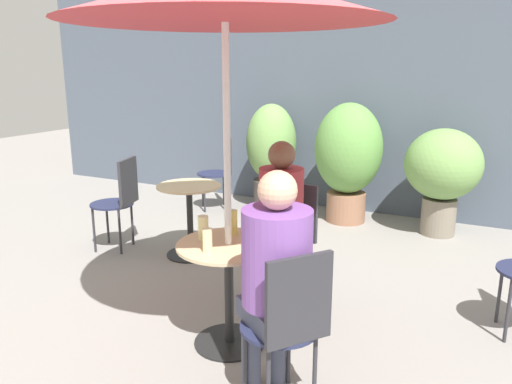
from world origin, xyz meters
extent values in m
plane|color=gray|center=(0.00, 0.00, 0.00)|extent=(20.00, 20.00, 0.00)
cube|color=#4C5666|center=(0.00, 3.54, 1.50)|extent=(10.00, 0.06, 3.00)
cylinder|color=black|center=(0.01, 0.02, 0.01)|extent=(0.48, 0.48, 0.01)
cylinder|color=black|center=(0.01, 0.02, 0.35)|extent=(0.06, 0.06, 0.67)
cylinder|color=#CCB284|center=(0.01, 0.02, 0.70)|extent=(0.67, 0.67, 0.02)
cylinder|color=black|center=(-1.12, 1.27, 0.01)|extent=(0.48, 0.48, 0.01)
cylinder|color=black|center=(-1.12, 1.27, 0.35)|extent=(0.06, 0.06, 0.67)
cylinder|color=#CCB284|center=(-1.12, 1.27, 0.70)|extent=(0.61, 0.61, 0.02)
cylinder|color=#232847|center=(0.56, -0.40, 0.47)|extent=(0.43, 0.43, 0.02)
cylinder|color=#2D2D33|center=(0.75, -0.37, 0.23)|extent=(0.02, 0.02, 0.46)
cylinder|color=#2D2D33|center=(0.36, -0.42, 0.23)|extent=(0.02, 0.02, 0.46)
cylinder|color=#2D2D33|center=(0.53, -0.20, 0.23)|extent=(0.02, 0.02, 0.46)
cube|color=#2D2D33|center=(0.71, -0.51, 0.71)|extent=(0.25, 0.30, 0.46)
cylinder|color=#232847|center=(0.10, 0.71, 0.47)|extent=(0.43, 0.43, 0.02)
cylinder|color=#2D2D33|center=(0.26, 0.82, 0.23)|extent=(0.02, 0.02, 0.46)
cylinder|color=#2D2D33|center=(-0.01, 0.86, 0.23)|extent=(0.02, 0.02, 0.46)
cylinder|color=#2D2D33|center=(0.22, 0.55, 0.23)|extent=(0.02, 0.02, 0.46)
cylinder|color=#2D2D33|center=(-0.05, 0.59, 0.23)|extent=(0.02, 0.02, 0.46)
cube|color=#2D2D33|center=(0.13, 0.90, 0.71)|extent=(0.36, 0.08, 0.46)
cylinder|color=#232847|center=(-1.91, 1.07, 0.47)|extent=(0.43, 0.43, 0.02)
cylinder|color=#2D2D33|center=(-1.75, 0.98, 0.23)|extent=(0.02, 0.02, 0.46)
cylinder|color=#2D2D33|center=(-1.82, 1.24, 0.23)|extent=(0.02, 0.02, 0.46)
cylinder|color=#2D2D33|center=(-2.01, 0.91, 0.23)|extent=(0.02, 0.02, 0.46)
cylinder|color=#2D2D33|center=(-2.08, 1.17, 0.23)|extent=(0.02, 0.02, 0.46)
cube|color=#2D2D33|center=(-1.73, 1.12, 0.71)|extent=(0.12, 0.36, 0.46)
cylinder|color=#2D2D33|center=(1.67, 0.85, 0.23)|extent=(0.02, 0.02, 0.46)
cylinder|color=#2D2D33|center=(1.61, 1.12, 0.23)|extent=(0.02, 0.02, 0.46)
cylinder|color=#232847|center=(-1.74, 2.77, 0.47)|extent=(0.43, 0.43, 0.02)
cylinder|color=#2D2D33|center=(-1.55, 2.74, 0.23)|extent=(0.02, 0.02, 0.46)
cylinder|color=#2D2D33|center=(-1.72, 2.97, 0.23)|extent=(0.02, 0.02, 0.46)
cylinder|color=#2D2D33|center=(-1.77, 2.58, 0.23)|extent=(0.02, 0.02, 0.46)
cylinder|color=#2D2D33|center=(-1.94, 2.80, 0.23)|extent=(0.02, 0.02, 0.46)
cube|color=#2D2D33|center=(-1.59, 2.89, 0.71)|extent=(0.24, 0.31, 0.46)
cylinder|color=#42475B|center=(0.46, -0.22, 0.23)|extent=(0.11, 0.11, 0.45)
cylinder|color=#42475B|center=(0.36, -0.35, 0.23)|extent=(0.11, 0.11, 0.45)
cube|color=#42475B|center=(0.52, -0.37, 0.53)|extent=(0.47, 0.46, 0.11)
cylinder|color=#7A4C9E|center=(0.52, -0.37, 0.84)|extent=(0.37, 0.37, 0.51)
sphere|color=#DBAD89|center=(0.52, -0.37, 1.20)|extent=(0.20, 0.20, 0.20)
cylinder|color=#2D2D33|center=(0.01, 0.55, 0.23)|extent=(0.10, 0.10, 0.45)
cylinder|color=#2D2D33|center=(0.16, 0.53, 0.23)|extent=(0.10, 0.10, 0.45)
cube|color=#2D2D33|center=(0.10, 0.67, 0.53)|extent=(0.32, 0.35, 0.10)
cylinder|color=#9E2D33|center=(0.10, 0.67, 0.83)|extent=(0.33, 0.33, 0.51)
sphere|color=brown|center=(0.10, 0.67, 1.19)|extent=(0.20, 0.20, 0.20)
cylinder|color=#B28433|center=(0.20, 0.05, 0.79)|extent=(0.06, 0.06, 0.16)
cylinder|color=#DBC65B|center=(-0.06, 0.20, 0.79)|extent=(0.07, 0.07, 0.17)
cylinder|color=beige|center=(-0.18, 0.03, 0.78)|extent=(0.07, 0.07, 0.16)
cylinder|color=beige|center=(-0.03, -0.16, 0.78)|extent=(0.06, 0.06, 0.15)
cylinder|color=#47423D|center=(-1.10, 3.12, 0.19)|extent=(0.45, 0.45, 0.38)
ellipsoid|color=#709E51|center=(-1.10, 3.12, 0.87)|extent=(0.63, 0.63, 0.97)
cylinder|color=#93664C|center=(-0.07, 3.02, 0.18)|extent=(0.46, 0.46, 0.35)
ellipsoid|color=#609947|center=(-0.07, 3.02, 0.88)|extent=(0.78, 0.78, 1.05)
cylinder|color=slate|center=(0.98, 3.00, 0.20)|extent=(0.37, 0.37, 0.40)
ellipsoid|color=#709E51|center=(0.98, 3.00, 0.79)|extent=(0.81, 0.81, 0.76)
cylinder|color=silver|center=(0.01, 0.02, 1.16)|extent=(0.04, 0.04, 2.33)
camera|label=1|loc=(1.49, -2.59, 1.81)|focal=35.00mm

